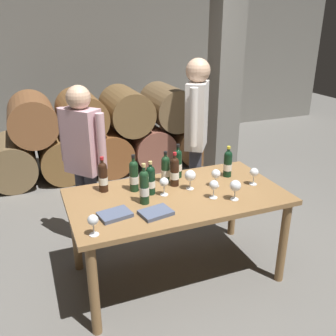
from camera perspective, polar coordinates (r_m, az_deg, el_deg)
The scene contains 24 objects.
ground_plane at distance 3.35m, azimuth 1.32°, elevation -15.82°, with size 14.00×14.00×0.00m, color #66635E.
cellar_back_wall at distance 6.74m, azimuth -13.20°, elevation 15.91°, with size 10.00×0.24×2.80m, color slate.
barrel_stack at distance 5.36m, azimuth -9.59°, elevation 5.31°, with size 3.12×0.90×1.15m.
stone_pillar at distance 4.72m, azimuth 8.60°, elevation 12.59°, with size 0.32×0.32×2.60m, color slate.
dining_table at distance 2.99m, azimuth 1.43°, elevation -5.63°, with size 1.70×0.90×0.76m.
wine_bottle_0 at distance 3.27m, azimuth 9.14°, elevation 0.72°, with size 0.07×0.07×0.28m.
wine_bottle_1 at distance 2.97m, azimuth -5.24°, elevation -1.14°, with size 0.07×0.07×0.31m.
wine_bottle_2 at distance 3.05m, azimuth 1.03°, elevation -0.50°, with size 0.07×0.07×0.29m.
wine_bottle_3 at distance 2.76m, azimuth -3.66°, elevation -2.85°, with size 0.07×0.07×0.32m.
wine_bottle_4 at distance 3.21m, azimuth 1.51°, elevation 0.76°, with size 0.07×0.07×0.30m.
wine_bottle_5 at distance 3.11m, azimuth -0.44°, elevation -0.16°, with size 0.07×0.07×0.27m.
wine_bottle_6 at distance 2.91m, azimuth -2.69°, elevation -1.81°, with size 0.07×0.07×0.27m.
wine_bottle_7 at distance 2.99m, azimuth -9.92°, elevation -1.29°, with size 0.07×0.07×0.29m.
wine_glass_0 at distance 2.86m, azimuth 10.27°, elevation -2.75°, with size 0.09×0.09×0.16m.
wine_glass_1 at distance 2.99m, azimuth 3.42°, elevation -1.22°, with size 0.09×0.09×0.16m.
wine_glass_2 at distance 2.42m, azimuth -11.41°, elevation -7.94°, with size 0.07×0.07×0.15m.
wine_glass_3 at distance 3.16m, azimuth 13.03°, elevation -0.73°, with size 0.07×0.07×0.15m.
wine_glass_4 at distance 2.87m, azimuth 7.03°, elevation -2.68°, with size 0.07×0.07×0.15m.
wine_glass_5 at distance 2.89m, azimuth -0.61°, elevation -2.28°, with size 0.07×0.07×0.15m.
wine_glass_6 at distance 3.07m, azimuth 7.34°, elevation -0.98°, with size 0.08×0.08×0.15m.
tasting_notebook at distance 2.65m, azimuth -1.87°, elevation -6.85°, with size 0.22×0.16×0.03m, color #4C5670.
leather_ledger at distance 2.66m, azimuth -8.14°, elevation -7.07°, with size 0.22×0.16×0.03m, color #4C5670.
sommelier_presenting at distance 3.69m, azimuth 4.36°, elevation 6.04°, with size 0.33×0.42×1.72m.
taster_seated_left at distance 3.38m, azimuth -12.80°, elevation 1.86°, with size 0.34×0.40×1.54m.
Camera 1 is at (-1.05, -2.43, 2.06)m, focal length 39.82 mm.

